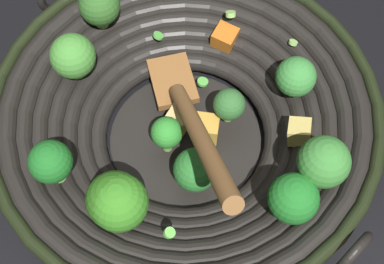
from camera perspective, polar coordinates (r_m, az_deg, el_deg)
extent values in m
plane|color=black|center=(0.67, -0.67, -0.97)|extent=(4.00, 4.00, 0.00)
cylinder|color=black|center=(0.66, -0.67, -0.77)|extent=(0.18, 0.18, 0.01)
torus|color=black|center=(0.65, -0.69, -0.20)|extent=(0.23, 0.23, 0.02)
torus|color=black|center=(0.64, -0.70, 0.18)|extent=(0.26, 0.26, 0.02)
torus|color=black|center=(0.63, -0.70, 0.57)|extent=(0.29, 0.29, 0.02)
torus|color=black|center=(0.63, -0.71, 0.97)|extent=(0.32, 0.32, 0.02)
torus|color=black|center=(0.62, -0.72, 1.38)|extent=(0.35, 0.35, 0.02)
torus|color=black|center=(0.61, -0.73, 1.80)|extent=(0.38, 0.38, 0.02)
torus|color=black|center=(0.60, -0.74, 2.23)|extent=(0.41, 0.41, 0.02)
torus|color=black|center=(0.59, -0.75, 2.67)|extent=(0.43, 0.43, 0.01)
torus|color=black|center=(0.55, 16.37, -12.08)|extent=(0.05, 0.03, 0.05)
cylinder|color=#5D913C|center=(0.63, -2.56, -1.13)|extent=(0.02, 0.01, 0.02)
sphere|color=#308C2F|center=(0.61, -2.65, -0.05)|extent=(0.04, 0.04, 0.04)
cylinder|color=#85B84F|center=(0.58, 12.90, -4.42)|extent=(0.03, 0.03, 0.02)
sphere|color=#3A8436|center=(0.55, 13.57, -3.04)|extent=(0.05, 0.05, 0.05)
cylinder|color=#7AB43C|center=(0.65, 10.38, 4.42)|extent=(0.02, 0.02, 0.01)
sphere|color=#3B8C3C|center=(0.63, 10.75, 5.67)|extent=(0.05, 0.05, 0.05)
cylinder|color=#639A40|center=(0.62, 0.33, -5.01)|extent=(0.03, 0.03, 0.02)
sphere|color=#2A732D|center=(0.59, 0.34, -3.97)|extent=(0.05, 0.05, 0.05)
cylinder|color=#88BA4E|center=(0.64, 3.77, 1.80)|extent=(0.02, 0.01, 0.02)
sphere|color=#31682F|center=(0.62, 3.89, 2.89)|extent=(0.04, 0.04, 0.04)
cylinder|color=#73AD50|center=(0.66, -11.85, 6.31)|extent=(0.02, 0.02, 0.01)
sphere|color=#479137|center=(0.64, -12.30, 7.73)|extent=(0.05, 0.05, 0.05)
cylinder|color=#78BB51|center=(0.58, 10.06, -7.88)|extent=(0.03, 0.03, 0.02)
sphere|color=#1F7225|center=(0.55, 10.51, -6.83)|extent=(0.05, 0.05, 0.05)
cylinder|color=#74B040|center=(0.58, -7.21, -8.49)|extent=(0.03, 0.03, 0.02)
sphere|color=#378322|center=(0.55, -7.60, -7.28)|extent=(0.06, 0.06, 0.06)
cylinder|color=#77BA57|center=(0.68, -9.29, 11.41)|extent=(0.02, 0.02, 0.02)
sphere|color=#316326|center=(0.66, -9.63, 12.90)|extent=(0.05, 0.05, 0.05)
cylinder|color=#67A04A|center=(0.59, -7.59, -8.23)|extent=(0.04, 0.03, 0.02)
sphere|color=#2A6418|center=(0.56, -7.99, -7.03)|extent=(0.06, 0.06, 0.06)
cylinder|color=#7DAD5A|center=(0.59, -13.93, -4.18)|extent=(0.02, 0.02, 0.02)
sphere|color=#1D6B24|center=(0.57, -14.52, -3.03)|extent=(0.05, 0.05, 0.05)
cube|color=#C3651C|center=(0.69, 3.67, 9.65)|extent=(0.03, 0.03, 0.03)
cube|color=gold|center=(0.64, 1.54, 0.36)|extent=(0.03, 0.03, 0.03)
cube|color=#D5BA61|center=(0.62, 11.14, -0.01)|extent=(0.03, 0.03, 0.03)
cube|color=#DFBC72|center=(0.64, -1.41, 1.33)|extent=(0.03, 0.03, 0.03)
cylinder|color=#99D166|center=(0.68, 4.35, 12.06)|extent=(0.02, 0.02, 0.01)
cylinder|color=#56B247|center=(0.68, 1.12, 5.24)|extent=(0.02, 0.02, 0.01)
cylinder|color=#99D166|center=(0.67, 10.49, 9.15)|extent=(0.01, 0.01, 0.01)
cylinder|color=#6BC651|center=(0.55, -2.38, -10.45)|extent=(0.01, 0.01, 0.01)
cylinder|color=#56B247|center=(0.68, -3.54, 9.98)|extent=(0.02, 0.02, 0.01)
cylinder|color=#99D166|center=(0.66, 9.93, 6.99)|extent=(0.02, 0.02, 0.01)
cube|color=brown|center=(0.67, -2.04, 5.34)|extent=(0.09, 0.08, 0.01)
cylinder|color=olive|center=(0.53, 0.82, -0.48)|extent=(0.18, 0.14, 0.16)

